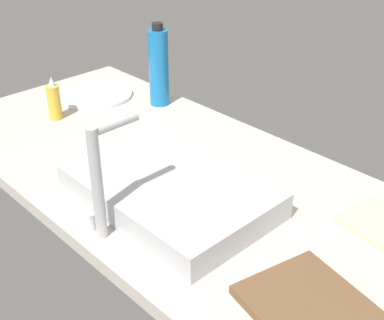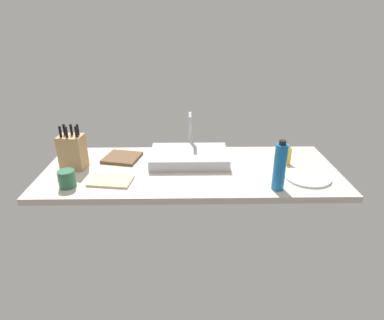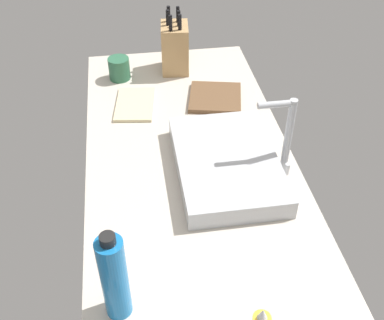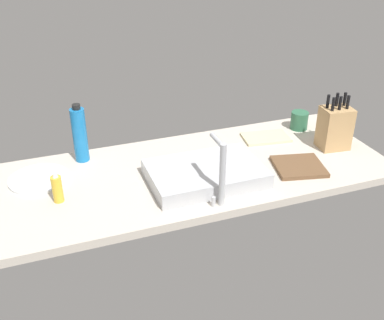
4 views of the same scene
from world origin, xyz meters
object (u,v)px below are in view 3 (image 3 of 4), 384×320
(water_bottle, at_px, (114,278))
(dish_towel, at_px, (135,104))
(cutting_board, at_px, (215,98))
(faucet, at_px, (286,130))
(coffee_mug, at_px, (119,69))
(sink_basin, at_px, (226,164))
(knife_block, at_px, (175,47))

(water_bottle, height_order, dish_towel, water_bottle)
(cutting_board, distance_m, water_bottle, 0.96)
(faucet, distance_m, cutting_board, 0.46)
(cutting_board, xyz_separation_m, coffee_mug, (-0.22, -0.36, 0.04))
(faucet, height_order, water_bottle, water_bottle)
(sink_basin, distance_m, cutting_board, 0.42)
(cutting_board, distance_m, coffee_mug, 0.42)
(knife_block, relative_size, water_bottle, 0.98)
(cutting_board, bearing_deg, faucet, 17.18)
(sink_basin, distance_m, dish_towel, 0.50)
(sink_basin, xyz_separation_m, dish_towel, (-0.42, -0.27, -0.03))
(dish_towel, bearing_deg, sink_basin, 32.27)
(knife_block, relative_size, coffee_mug, 2.88)
(knife_block, bearing_deg, water_bottle, -7.88)
(knife_block, bearing_deg, dish_towel, -30.93)
(water_bottle, bearing_deg, dish_towel, 174.19)
(knife_block, xyz_separation_m, dish_towel, (0.25, -0.19, -0.10))
(sink_basin, height_order, cutting_board, sink_basin)
(faucet, xyz_separation_m, water_bottle, (0.44, -0.53, -0.02))
(knife_block, height_order, dish_towel, knife_block)
(cutting_board, bearing_deg, dish_towel, -90.86)
(faucet, height_order, coffee_mug, faucet)
(cutting_board, relative_size, water_bottle, 0.78)
(sink_basin, bearing_deg, faucet, 87.55)
(sink_basin, xyz_separation_m, cutting_board, (-0.42, 0.04, -0.02))
(faucet, bearing_deg, cutting_board, -162.82)
(dish_towel, bearing_deg, knife_block, 143.12)
(coffee_mug, bearing_deg, sink_basin, 26.32)
(sink_basin, relative_size, dish_towel, 2.10)
(sink_basin, height_order, water_bottle, water_bottle)
(sink_basin, bearing_deg, knife_block, -173.33)
(water_bottle, distance_m, dish_towel, 0.88)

